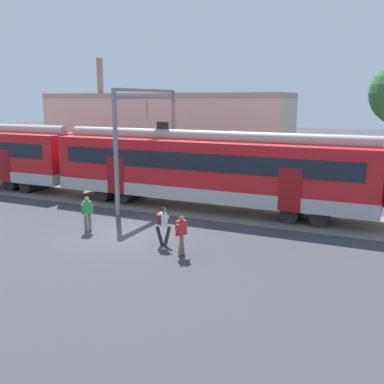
% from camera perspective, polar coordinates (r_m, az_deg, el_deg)
% --- Properties ---
extents(ground_plane, '(160.00, 160.00, 0.00)m').
position_cam_1_polar(ground_plane, '(20.83, -8.65, -5.11)').
color(ground_plane, '#38383D').
extents(track_bed, '(80.00, 4.40, 0.01)m').
position_cam_1_polar(track_bed, '(30.96, -17.21, 0.07)').
color(track_bed, slate).
rests_on(track_bed, ground).
extents(commuter_train, '(38.05, 3.07, 4.73)m').
position_cam_1_polar(commuter_train, '(28.98, -13.84, 4.00)').
color(commuter_train, '#B7B2AD').
rests_on(commuter_train, ground).
extents(pedestrian_green, '(0.50, 0.70, 1.67)m').
position_cam_1_polar(pedestrian_green, '(21.09, -13.17, -2.29)').
color(pedestrian_green, '#6B6051').
rests_on(pedestrian_green, ground).
extents(pedestrian_white, '(0.69, 0.50, 1.67)m').
position_cam_1_polar(pedestrian_white, '(18.52, -3.74, -3.95)').
color(pedestrian_white, '#28282D').
rests_on(pedestrian_white, ground).
extents(pedestrian_red, '(0.53, 0.67, 1.67)m').
position_cam_1_polar(pedestrian_red, '(17.38, -1.40, -4.99)').
color(pedestrian_red, '#6B6051').
rests_on(pedestrian_red, ground).
extents(catenary_gantry, '(0.24, 6.64, 6.53)m').
position_cam_1_polar(catenary_gantry, '(26.03, -5.68, 7.99)').
color(catenary_gantry, gray).
rests_on(catenary_gantry, ground).
extents(background_building, '(19.37, 5.00, 9.20)m').
position_cam_1_polar(background_building, '(35.11, -3.61, 7.18)').
color(background_building, beige).
rests_on(background_building, ground).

